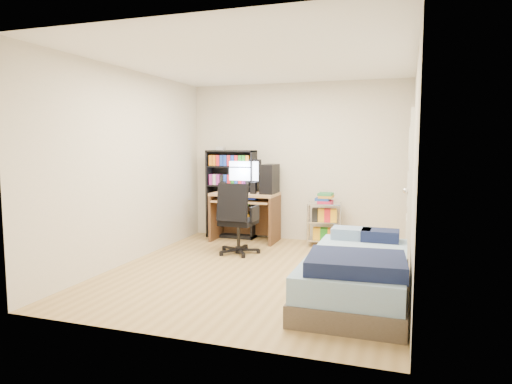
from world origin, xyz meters
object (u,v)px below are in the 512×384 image
(office_chair, at_px, (237,231))
(computer_desk, at_px, (252,197))
(media_shelf, at_px, (231,193))
(bed, at_px, (357,274))

(office_chair, bearing_deg, computer_desk, 97.90)
(media_shelf, bearing_deg, computer_desk, -19.42)
(computer_desk, relative_size, office_chair, 1.28)
(office_chair, bearing_deg, media_shelf, 117.86)
(media_shelf, xyz_separation_m, office_chair, (0.51, -1.06, -0.42))
(media_shelf, relative_size, bed, 0.76)
(computer_desk, xyz_separation_m, office_chair, (0.09, -0.91, -0.38))
(office_chair, xyz_separation_m, bed, (1.79, -1.36, -0.07))
(computer_desk, distance_m, office_chair, 0.99)
(media_shelf, height_order, computer_desk, media_shelf)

